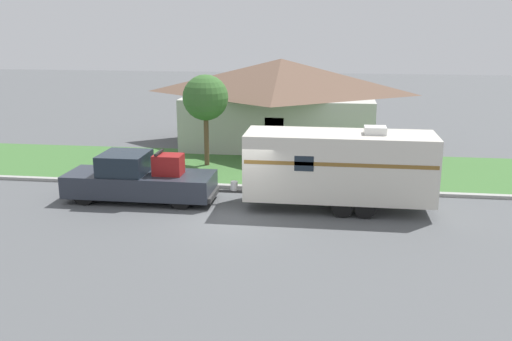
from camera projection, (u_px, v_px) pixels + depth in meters
The scene contains 8 objects.
ground_plane at pixel (238, 218), 20.97m from camera, with size 120.00×120.00×0.00m, color #515456.
curb_strip at pixel (252, 187), 24.55m from camera, with size 80.00×0.30×0.14m.
lawn_strip at pixel (263, 167), 28.06m from camera, with size 80.00×7.00×0.03m.
house_across_street at pixel (281, 100), 33.19m from camera, with size 11.31×8.00×4.90m.
pickup_truck at pixel (139, 179), 22.81m from camera, with size 6.02×2.09×2.04m.
travel_trailer at pixel (339, 166), 21.57m from camera, with size 8.21×2.32×3.24m.
mailbox at pixel (344, 162), 24.75m from camera, with size 0.48×0.20×1.38m.
tree_in_yard at pixel (206, 98), 27.65m from camera, with size 2.23×2.23×4.51m.
Camera 1 is at (3.33, -19.57, 7.04)m, focal length 40.00 mm.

